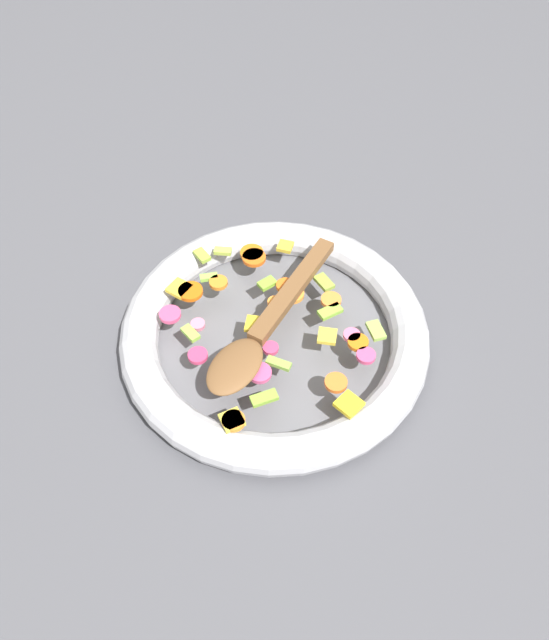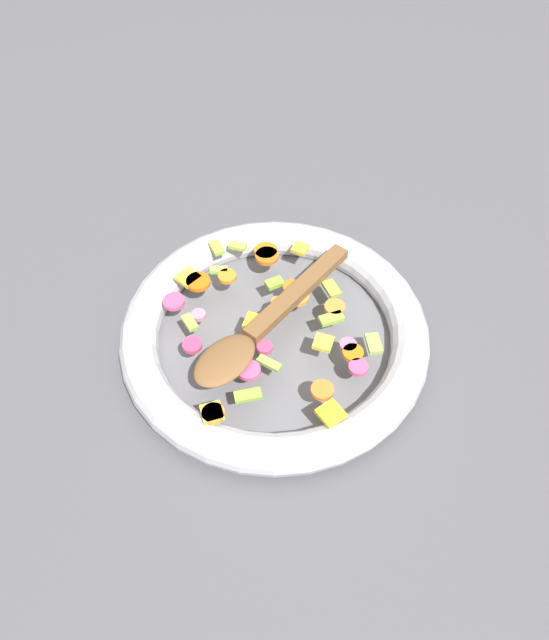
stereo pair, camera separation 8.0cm
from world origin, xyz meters
TOP-DOWN VIEW (x-y plane):
  - ground_plane at (0.00, 0.00)m, footprint 4.00×4.00m
  - skillet at (0.00, 0.00)m, footprint 0.40×0.40m
  - chopped_vegetables at (-0.01, 0.00)m, footprint 0.28×0.30m
  - wooden_spoon at (-0.02, -0.02)m, footprint 0.21×0.24m

SIDE VIEW (x-z plane):
  - ground_plane at x=0.00m, z-range 0.00..0.00m
  - skillet at x=0.00m, z-range 0.00..0.05m
  - chopped_vegetables at x=-0.01m, z-range 0.05..0.06m
  - wooden_spoon at x=-0.02m, z-range 0.06..0.07m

